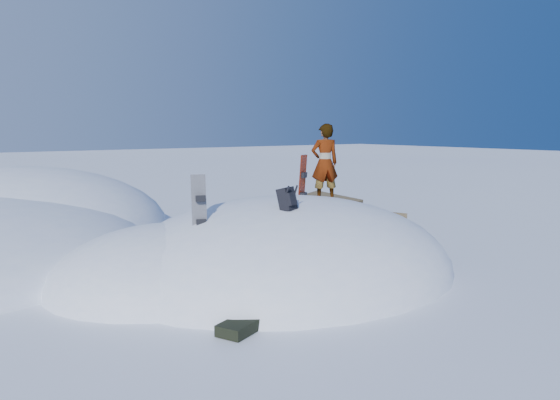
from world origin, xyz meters
TOP-DOWN VIEW (x-y plane):
  - ground at (0.00, 0.00)m, footprint 120.00×120.00m
  - snow_mound at (-0.17, 0.24)m, footprint 8.00×6.00m
  - rock_outcrop at (3.72, 3.01)m, footprint 4.68×4.41m
  - snowboard_red at (0.77, 0.47)m, footprint 0.29×0.25m
  - snowboard_dark at (-1.96, -0.19)m, footprint 0.32×0.31m
  - backpack at (-0.56, -0.82)m, footprint 0.37×0.42m
  - gear_pile at (-2.40, -2.19)m, footprint 0.78×0.61m
  - person at (1.59, 0.72)m, footprint 0.73×0.60m

SIDE VIEW (x-z plane):
  - ground at x=0.00m, z-range 0.00..0.00m
  - snow_mound at x=-0.17m, z-range -1.50..1.50m
  - rock_outcrop at x=3.72m, z-range -0.82..0.85m
  - gear_pile at x=-2.40m, z-range 0.00..0.20m
  - snowboard_dark at x=-1.96m, z-range 0.72..2.06m
  - backpack at x=-0.56m, z-range 1.35..1.83m
  - snowboard_red at x=0.77m, z-range 0.90..2.30m
  - person at x=1.59m, z-range 1.21..2.92m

